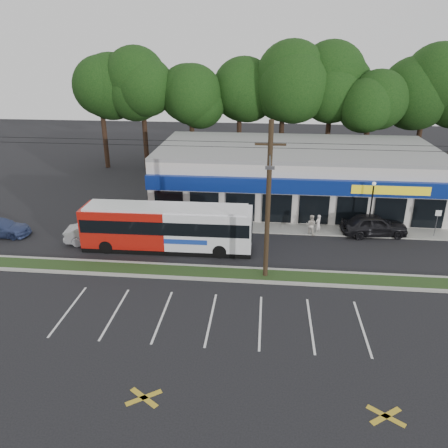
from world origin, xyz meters
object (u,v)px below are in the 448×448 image
object	(u,v)px
car_silver	(99,233)
pedestrian_a	(318,224)
utility_pole	(265,198)
pedestrian_b	(311,225)
car_blue	(0,227)
lamp_post	(372,202)
sign_post	(437,218)
metrobus	(167,227)
car_dark	(374,225)

from	to	relation	value
car_silver	pedestrian_a	size ratio (longest dim) A/B	3.20
utility_pole	pedestrian_b	xyz separation A→B (m)	(3.63, 7.16, -4.59)
utility_pole	car_blue	bearing A→B (deg)	167.27
lamp_post	sign_post	world-z (taller)	lamp_post
car_blue	pedestrian_b	size ratio (longest dim) A/B	2.79
lamp_post	pedestrian_b	world-z (taller)	lamp_post
utility_pole	car_silver	bearing A→B (deg)	161.79
metrobus	car_blue	xyz separation A→B (m)	(-13.57, 1.06, -1.07)
metrobus	pedestrian_a	world-z (taller)	metrobus
sign_post	pedestrian_b	world-z (taller)	sign_post
utility_pole	pedestrian_a	distance (m)	9.84
utility_pole	car_blue	distance (m)	21.57
lamp_post	sign_post	xyz separation A→B (m)	(5.00, -0.23, -1.12)
sign_post	metrobus	size ratio (longest dim) A/B	0.18
pedestrian_a	lamp_post	bearing A→B (deg)	141.24
metrobus	sign_post	bearing A→B (deg)	10.79
sign_post	pedestrian_a	xyz separation A→B (m)	(-8.95, -0.07, -0.79)
pedestrian_a	pedestrian_b	size ratio (longest dim) A/B	0.92
car_dark	car_silver	xyz separation A→B (m)	(-20.86, -3.52, -0.05)
pedestrian_a	pedestrian_b	distance (m)	0.72
car_silver	pedestrian_b	bearing A→B (deg)	-86.15
lamp_post	sign_post	distance (m)	5.13
car_dark	pedestrian_a	xyz separation A→B (m)	(-4.30, 0.00, -0.10)
pedestrian_a	car_blue	bearing A→B (deg)	-36.33
lamp_post	car_blue	size ratio (longest dim) A/B	0.92
pedestrian_b	car_dark	bearing A→B (deg)	-153.05
sign_post	pedestrian_a	distance (m)	8.99
metrobus	car_silver	size ratio (longest dim) A/B	2.51
metrobus	pedestrian_b	bearing A→B (deg)	18.08
lamp_post	metrobus	bearing A→B (deg)	-164.13
utility_pole	car_dark	bearing A→B (deg)	41.65
car_blue	pedestrian_a	distance (m)	24.91
car_silver	car_blue	size ratio (longest dim) A/B	1.06
lamp_post	car_blue	xyz separation A→B (m)	(-28.69, -3.24, -2.00)
sign_post	metrobus	distance (m)	20.53
sign_post	car_silver	xyz separation A→B (m)	(-25.51, -3.59, -0.75)
utility_pole	metrobus	size ratio (longest dim) A/B	4.08
lamp_post	car_silver	size ratio (longest dim) A/B	0.87
car_dark	pedestrian_a	world-z (taller)	car_dark
lamp_post	pedestrian_b	size ratio (longest dim) A/B	2.57
car_silver	utility_pole	bearing A→B (deg)	-115.36
utility_pole	metrobus	xyz separation A→B (m)	(-6.95, 3.57, -3.67)
car_blue	pedestrian_a	size ratio (longest dim) A/B	3.02
sign_post	car_dark	size ratio (longest dim) A/B	0.44
car_dark	lamp_post	bearing A→B (deg)	42.09
car_dark	car_silver	world-z (taller)	car_dark
car_silver	car_blue	distance (m)	8.20
metrobus	car_dark	distance (m)	16.00
lamp_post	pedestrian_a	world-z (taller)	lamp_post
utility_pole	pedestrian_b	bearing A→B (deg)	63.13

